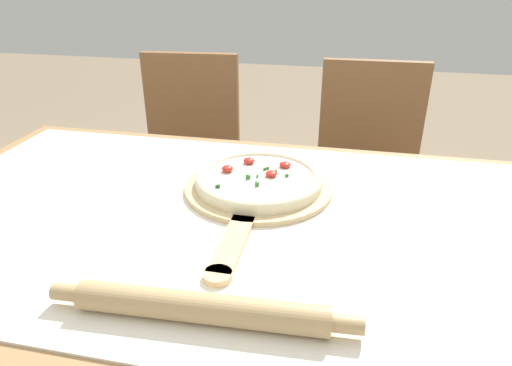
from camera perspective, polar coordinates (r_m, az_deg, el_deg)
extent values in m
cube|color=#A87F51|center=(0.95, -4.58, -5.00)|extent=(1.41, 0.87, 0.03)
cylinder|color=#A87F51|center=(1.70, -22.04, -6.30)|extent=(0.06, 0.06, 0.70)
cylinder|color=#A87F51|center=(1.50, 25.83, -11.77)|extent=(0.06, 0.06, 0.70)
cube|color=white|center=(0.95, -4.62, -4.10)|extent=(1.33, 0.79, 0.00)
cylinder|color=#D6B784|center=(1.04, 0.34, -0.47)|extent=(0.34, 0.34, 0.01)
cube|color=#D6B784|center=(0.84, -2.97, -7.61)|extent=(0.04, 0.19, 0.01)
cylinder|color=#D6B784|center=(0.77, -4.81, -11.47)|extent=(0.05, 0.05, 0.01)
cylinder|color=beige|center=(1.03, 0.35, 0.22)|extent=(0.29, 0.29, 0.02)
torus|color=beige|center=(1.03, 0.35, 0.62)|extent=(0.29, 0.29, 0.02)
cylinder|color=white|center=(1.03, 0.35, 0.70)|extent=(0.25, 0.25, 0.00)
ellipsoid|color=red|center=(1.03, 1.92, 1.17)|extent=(0.03, 0.03, 0.01)
ellipsoid|color=red|center=(1.06, -3.60, 1.81)|extent=(0.03, 0.03, 0.01)
ellipsoid|color=red|center=(1.10, -0.88, 2.81)|extent=(0.03, 0.03, 0.01)
ellipsoid|color=red|center=(1.08, 3.66, 2.31)|extent=(0.03, 0.03, 0.01)
cube|color=#387533|center=(0.98, -4.92, -0.41)|extent=(0.01, 0.01, 0.01)
cube|color=#387533|center=(1.06, 1.09, 1.76)|extent=(0.01, 0.01, 0.01)
cube|color=#387533|center=(0.99, 0.12, -0.13)|extent=(0.01, 0.01, 0.01)
cube|color=#387533|center=(1.02, -1.00, 0.76)|extent=(0.01, 0.01, 0.01)
cube|color=#387533|center=(0.98, -4.62, -0.41)|extent=(0.01, 0.01, 0.01)
cube|color=#387533|center=(1.05, 2.06, 1.39)|extent=(0.01, 0.01, 0.01)
cube|color=#387533|center=(1.04, 2.50, 1.39)|extent=(0.01, 0.01, 0.01)
cube|color=#387533|center=(1.07, 1.47, 1.87)|extent=(0.01, 0.01, 0.01)
cube|color=#387533|center=(1.03, 3.88, 0.95)|extent=(0.01, 0.01, 0.01)
cube|color=#387533|center=(1.03, 0.18, 0.85)|extent=(0.00, 0.01, 0.01)
cylinder|color=tan|center=(0.68, -6.85, -15.21)|extent=(0.37, 0.06, 0.04)
cylinder|color=tan|center=(0.76, -22.49, -12.52)|extent=(0.05, 0.03, 0.03)
cylinder|color=tan|center=(0.67, 11.42, -16.94)|extent=(0.05, 0.03, 0.03)
cube|color=brown|center=(1.80, -8.96, 0.46)|extent=(0.43, 0.43, 0.02)
cube|color=brown|center=(1.88, -7.99, 9.22)|extent=(0.38, 0.07, 0.44)
cylinder|color=brown|center=(1.83, -14.66, -7.77)|extent=(0.04, 0.04, 0.42)
cylinder|color=brown|center=(1.74, -4.70, -8.72)|extent=(0.04, 0.04, 0.42)
cylinder|color=brown|center=(2.08, -11.64, -2.95)|extent=(0.04, 0.04, 0.42)
cylinder|color=brown|center=(2.01, -2.92, -3.54)|extent=(0.04, 0.04, 0.42)
cube|color=brown|center=(1.70, 13.53, -1.66)|extent=(0.41, 0.41, 0.02)
cube|color=brown|center=(1.78, 14.16, 7.66)|extent=(0.38, 0.04, 0.44)
cylinder|color=brown|center=(1.68, 7.32, -10.50)|extent=(0.04, 0.04, 0.42)
cylinder|color=brown|center=(1.70, 18.34, -11.27)|extent=(0.04, 0.04, 0.42)
cylinder|color=brown|center=(1.94, 8.02, -4.92)|extent=(0.04, 0.04, 0.42)
cylinder|color=brown|center=(1.96, 17.41, -5.65)|extent=(0.04, 0.04, 0.42)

